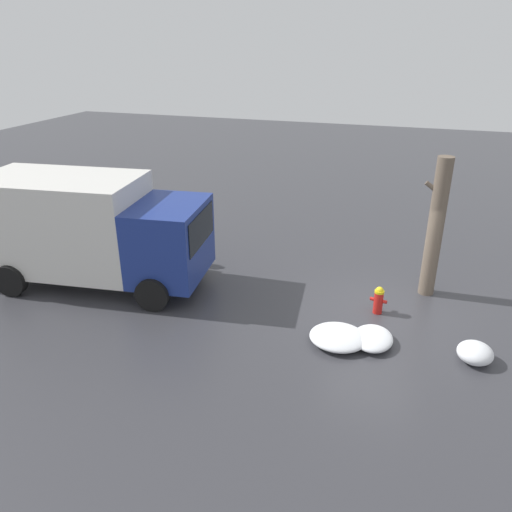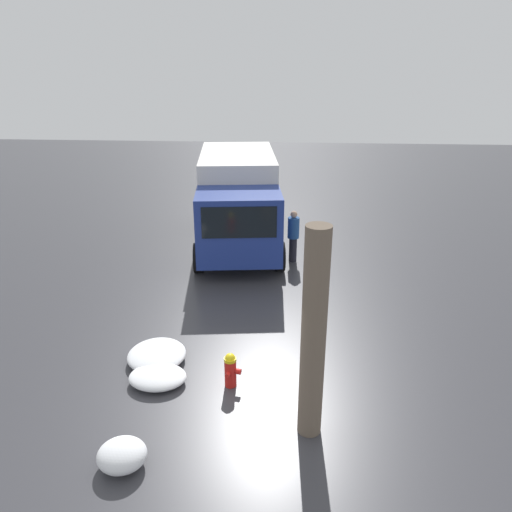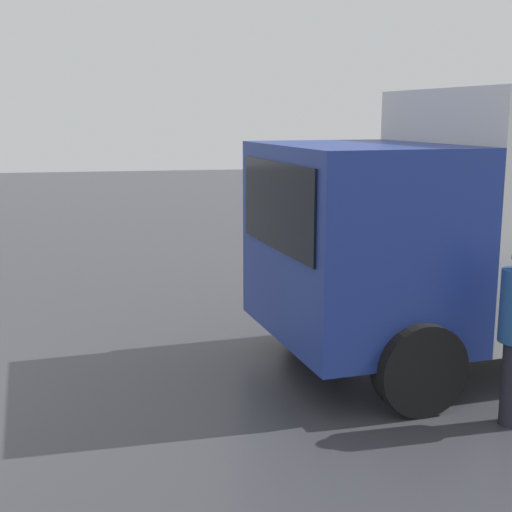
% 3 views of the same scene
% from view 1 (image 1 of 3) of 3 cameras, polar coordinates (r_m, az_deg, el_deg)
% --- Properties ---
extents(ground_plane, '(60.00, 60.00, 0.00)m').
position_cam_1_polar(ground_plane, '(13.42, 13.67, -6.30)').
color(ground_plane, '#38383D').
extents(fire_hydrant, '(0.45, 0.35, 0.75)m').
position_cam_1_polar(fire_hydrant, '(13.24, 13.84, -4.86)').
color(fire_hydrant, red).
rests_on(fire_hydrant, ground_plane).
extents(tree_trunk, '(0.64, 0.42, 3.84)m').
position_cam_1_polar(tree_trunk, '(14.03, 19.81, 3.02)').
color(tree_trunk, '#6B5B4C').
rests_on(tree_trunk, ground_plane).
extents(delivery_truck, '(6.48, 3.32, 3.08)m').
position_cam_1_polar(delivery_truck, '(14.74, -18.46, 3.09)').
color(delivery_truck, navy).
rests_on(delivery_truck, ground_plane).
extents(pedestrian, '(0.37, 0.37, 1.68)m').
position_cam_1_polar(pedestrian, '(15.79, -10.19, 2.43)').
color(pedestrian, '#23232D').
rests_on(pedestrian, ground_plane).
extents(snow_pile_by_hydrant, '(0.77, 0.81, 0.44)m').
position_cam_1_polar(snow_pile_by_hydrant, '(12.14, 23.76, -10.09)').
color(snow_pile_by_hydrant, white).
rests_on(snow_pile_by_hydrant, ground_plane).
extents(snow_pile_curbside, '(1.34, 1.26, 0.31)m').
position_cam_1_polar(snow_pile_curbside, '(11.94, 9.37, -9.12)').
color(snow_pile_curbside, white).
rests_on(snow_pile_curbside, ground_plane).
extents(snow_pile_by_tree, '(0.93, 1.17, 0.28)m').
position_cam_1_polar(snow_pile_by_tree, '(12.07, 13.19, -9.14)').
color(snow_pile_by_tree, white).
rests_on(snow_pile_by_tree, ground_plane).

